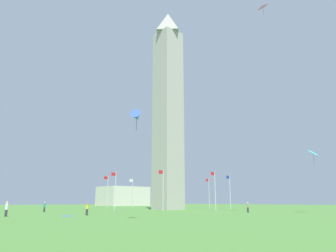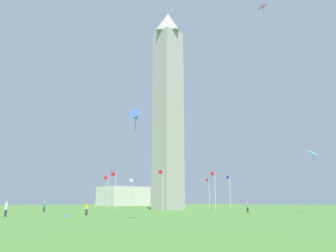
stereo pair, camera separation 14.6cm
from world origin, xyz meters
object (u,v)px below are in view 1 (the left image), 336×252
Objects in this scene: flagpole_e at (215,189)px; picnic_blanket_near_first_person at (67,216)px; obelisk_monument at (168,104)px; person_teal_shirt at (44,207)px; flagpole_sw at (171,192)px; kite_blue_delta at (137,117)px; kite_pink_diamond at (263,7)px; distant_building at (123,196)px; flagpole_se at (230,191)px; person_white_shirt at (6,209)px; flagpole_s at (209,192)px; person_gray_shirt at (248,207)px; person_yellow_shirt at (87,209)px; kite_cyan_diamond at (313,153)px; flagpole_w at (132,192)px; flagpole_nw at (107,191)px; flagpole_n at (115,189)px; flagpole_ne at (163,188)px.

picnic_blanket_near_first_person is (29.78, 1.51, -4.07)m from flagpole_e.
person_teal_shirt is (26.62, -1.21, -23.21)m from obelisk_monument.
kite_blue_delta is (38.94, 38.31, 6.00)m from flagpole_sw.
person_teal_shirt is 49.18m from kite_pink_diamond.
flagpole_e is 79.30m from distant_building.
person_white_shirt is (45.57, 2.17, -3.18)m from flagpole_se.
obelisk_monument reaches higher than flagpole_s.
flagpole_se is at bearing -153.90° from kite_blue_delta.
flagpole_sw is 34.23m from person_gray_shirt.
person_gray_shirt is (-24.93, 7.28, 0.02)m from person_yellow_shirt.
kite_cyan_diamond is at bearing -68.19° from person_yellow_shirt.
flagpole_w is (9.62, -23.22, 0.00)m from flagpole_se.
distant_building reaches higher than person_white_shirt.
kite_blue_delta reaches higher than distant_building.
person_white_shirt is at bearing -30.28° from kite_pink_diamond.
kite_cyan_diamond is at bearing 72.33° from flagpole_s.
flagpole_sw is at bearing -90.00° from flagpole_se.
kite_pink_diamond reaches higher than flagpole_nw.
flagpole_e is (0.06, 13.60, -19.98)m from obelisk_monument.
flagpole_sw is at bearing -110.80° from kite_pink_diamond.
person_teal_shirt is at bearing 28.18° from person_gray_shirt.
flagpole_se is 1.00× the size of flagpole_nw.
distant_building is at bearing -104.95° from kite_cyan_diamond.
flagpole_se is at bearing 90.00° from flagpole_sw.
flagpole_sw and flagpole_nw have the same top height.
flagpole_n is 19.23m from flagpole_w.
flagpole_e reaches higher than picnic_blanket_near_first_person.
obelisk_monument is at bearing -135.19° from flagpole_ne.
picnic_blanket_near_first_person is (57.93, 75.65, -3.84)m from distant_building.
kite_pink_diamond is at bearing 83.01° from flagpole_w.
person_white_shirt is (33.76, -10.55, 0.08)m from person_gray_shirt.
flagpole_n and flagpole_sw have the same top height.
flagpole_sw is 1.00× the size of flagpole_w.
flagpole_n is 4.10× the size of picnic_blanket_near_first_person.
flagpole_sw is at bearing 70.00° from distant_building.
flagpole_e is at bearing 69.21° from distant_building.
person_gray_shirt is (-7.42, 12.72, -3.26)m from flagpole_ne.
kite_blue_delta is (19.70, 38.31, 6.00)m from flagpole_nw.
kite_cyan_diamond is 0.14× the size of distant_building.
person_teal_shirt is 31.42m from kite_blue_delta.
flagpole_s is 51.04m from person_white_shirt.
person_teal_shirt reaches higher than picnic_blanket_near_first_person.
picnic_blanket_near_first_person is at bearing 140.67° from person_yellow_shirt.
flagpole_s is at bearing -157.50° from flagpole_ne.
obelisk_monument is at bearing -153.15° from picnic_blanket_near_first_person.
flagpole_sw is 4.10× the size of picnic_blanket_near_first_person.
kite_cyan_diamond reaches higher than distant_building.
flagpole_w is at bearing 59.04° from distant_building.
kite_blue_delta is at bearing 44.54° from flagpole_sw.
flagpole_n is 4.35× the size of person_teal_shirt.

